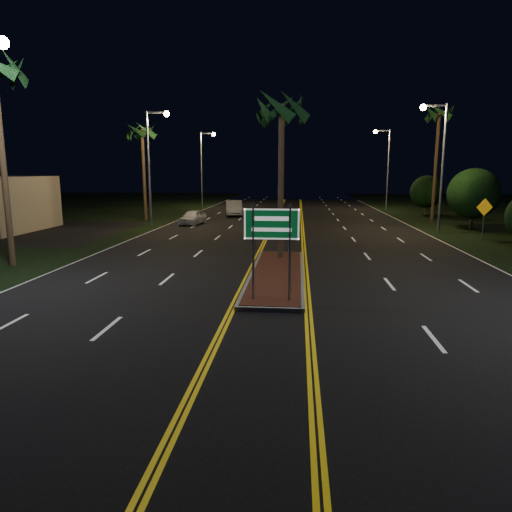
# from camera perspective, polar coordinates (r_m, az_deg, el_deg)

# --- Properties ---
(ground) EXTENTS (120.00, 120.00, 0.00)m
(ground) POSITION_cam_1_polar(r_m,az_deg,el_deg) (12.72, 1.15, -9.63)
(ground) COLOR black
(ground) RESTS_ON ground
(median_island) EXTENTS (2.25, 10.25, 0.17)m
(median_island) POSITION_cam_1_polar(r_m,az_deg,el_deg) (19.41, 2.63, -2.26)
(median_island) COLOR gray
(median_island) RESTS_ON ground
(highway_sign) EXTENTS (1.80, 0.08, 3.20)m
(highway_sign) POSITION_cam_1_polar(r_m,az_deg,el_deg) (14.86, 1.95, 2.87)
(highway_sign) COLOR gray
(highway_sign) RESTS_ON ground
(streetlight_left_mid) EXTENTS (1.91, 0.44, 9.00)m
(streetlight_left_mid) POSITION_cam_1_polar(r_m,az_deg,el_deg) (37.71, -12.74, 12.24)
(streetlight_left_mid) COLOR gray
(streetlight_left_mid) RESTS_ON ground
(streetlight_left_far) EXTENTS (1.91, 0.44, 9.00)m
(streetlight_left_far) POSITION_cam_1_polar(r_m,az_deg,el_deg) (57.08, -6.48, 11.77)
(streetlight_left_far) COLOR gray
(streetlight_left_far) RESTS_ON ground
(streetlight_right_mid) EXTENTS (1.91, 0.44, 9.00)m
(streetlight_right_mid) POSITION_cam_1_polar(r_m,az_deg,el_deg) (35.31, 21.79, 11.89)
(streetlight_right_mid) COLOR gray
(streetlight_right_mid) RESTS_ON ground
(streetlight_right_far) EXTENTS (1.91, 0.44, 9.00)m
(streetlight_right_far) POSITION_cam_1_polar(r_m,az_deg,el_deg) (54.80, 15.83, 11.50)
(streetlight_right_far) COLOR gray
(streetlight_right_far) RESTS_ON ground
(palm_median) EXTENTS (2.40, 2.40, 8.30)m
(palm_median) POSITION_cam_1_polar(r_m,az_deg,el_deg) (22.61, 3.22, 17.88)
(palm_median) COLOR #382819
(palm_median) RESTS_ON ground
(palm_left_far) EXTENTS (2.40, 2.40, 8.80)m
(palm_left_far) POSITION_cam_1_polar(r_m,az_deg,el_deg) (42.31, -14.06, 14.81)
(palm_left_far) COLOR #382819
(palm_left_far) RESTS_ON ground
(palm_right_far) EXTENTS (2.40, 2.40, 10.30)m
(palm_right_far) POSITION_cam_1_polar(r_m,az_deg,el_deg) (43.84, 21.93, 16.06)
(palm_right_far) COLOR #382819
(palm_right_far) RESTS_ON ground
(shrub_mid) EXTENTS (3.78, 3.78, 4.62)m
(shrub_mid) POSITION_cam_1_polar(r_m,az_deg,el_deg) (38.28, 25.55, 7.06)
(shrub_mid) COLOR #382819
(shrub_mid) RESTS_ON ground
(shrub_far) EXTENTS (3.24, 3.24, 3.96)m
(shrub_far) POSITION_cam_1_polar(r_m,az_deg,el_deg) (49.67, 20.54, 7.54)
(shrub_far) COLOR #382819
(shrub_far) RESTS_ON ground
(car_near) EXTENTS (2.45, 4.49, 1.42)m
(car_near) POSITION_cam_1_polar(r_m,az_deg,el_deg) (38.48, -7.91, 4.98)
(car_near) COLOR silver
(car_near) RESTS_ON ground
(car_far) EXTENTS (3.04, 5.50, 1.74)m
(car_far) POSITION_cam_1_polar(r_m,az_deg,el_deg) (46.13, -2.77, 6.18)
(car_far) COLOR #B8B9C2
(car_far) RESTS_ON ground
(warning_sign) EXTENTS (1.09, 0.29, 2.66)m
(warning_sign) POSITION_cam_1_polar(r_m,az_deg,el_deg) (32.96, 26.62, 4.85)
(warning_sign) COLOR gray
(warning_sign) RESTS_ON ground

